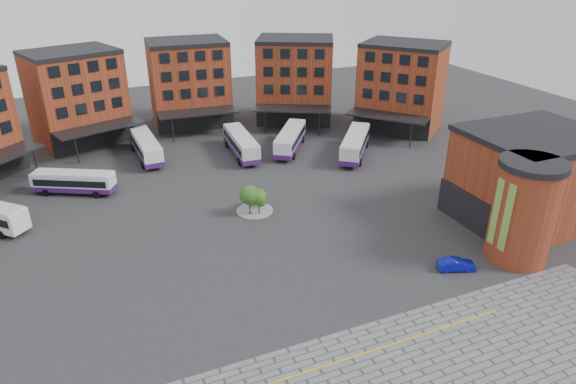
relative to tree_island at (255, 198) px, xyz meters
name	(u,v)px	position (x,y,z in m)	size (l,w,h in m)	color
ground	(276,266)	(-1.91, -11.60, -1.97)	(160.00, 160.00, 0.00)	#28282B
yellow_line	(367,352)	(0.09, -25.60, -1.94)	(26.00, 0.15, 0.02)	gold
main_building	(153,103)	(-6.68, 26.65, 5.26)	(94.14, 42.48, 14.60)	maroon
east_building	(528,183)	(26.79, -14.65, 3.33)	(17.40, 15.40, 10.60)	maroon
tree_island	(255,198)	(0.00, 0.00, 0.00)	(4.40, 4.40, 3.72)	gray
bus_b	(74,182)	(-19.51, 14.16, -0.38)	(10.30, 7.00, 2.93)	white
bus_c	(146,147)	(-9.00, 22.97, -0.14)	(3.37, 12.07, 3.37)	white
bus_d	(241,144)	(4.48, 18.65, -0.14)	(3.54, 12.07, 3.36)	silver
bus_e	(290,139)	(12.16, 17.65, -0.16)	(8.99, 11.22, 3.33)	white
bus_f	(355,144)	(20.22, 11.61, -0.09)	(9.78, 11.40, 3.46)	silver
blue_car	(456,264)	(14.10, -19.10, -1.35)	(1.29, 3.71, 1.22)	#0D10AB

